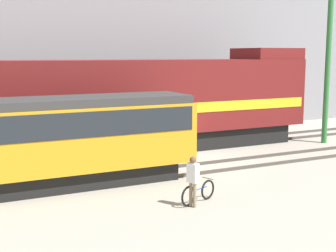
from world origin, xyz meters
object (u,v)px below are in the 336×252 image
object	(u,v)px
freight_locomotive	(119,105)
person	(193,177)
bicycle	(198,193)
utility_pole_center	(328,58)
streetcar	(45,138)

from	to	relation	value
freight_locomotive	person	bearing A→B (deg)	-94.85
bicycle	utility_pole_center	distance (m)	13.67
freight_locomotive	utility_pole_center	xyz separation A→B (m)	(11.10, -2.28, 2.23)
streetcar	utility_pole_center	world-z (taller)	utility_pole_center
streetcar	person	xyz separation A→B (m)	(3.76, -4.10, -0.88)
freight_locomotive	utility_pole_center	distance (m)	11.55
bicycle	person	size ratio (longest dim) A/B	0.96
utility_pole_center	streetcar	bearing A→B (deg)	-171.67
freight_locomotive	streetcar	bearing A→B (deg)	-134.53
freight_locomotive	streetcar	xyz separation A→B (m)	(-4.49, -4.57, -0.52)
bicycle	person	bearing A→B (deg)	-141.93
freight_locomotive	bicycle	xyz separation A→B (m)	(-0.36, -8.38, -2.06)
streetcar	person	distance (m)	5.63
utility_pole_center	freight_locomotive	bearing A→B (deg)	168.38
person	utility_pole_center	xyz separation A→B (m)	(11.84, 6.39, 3.63)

